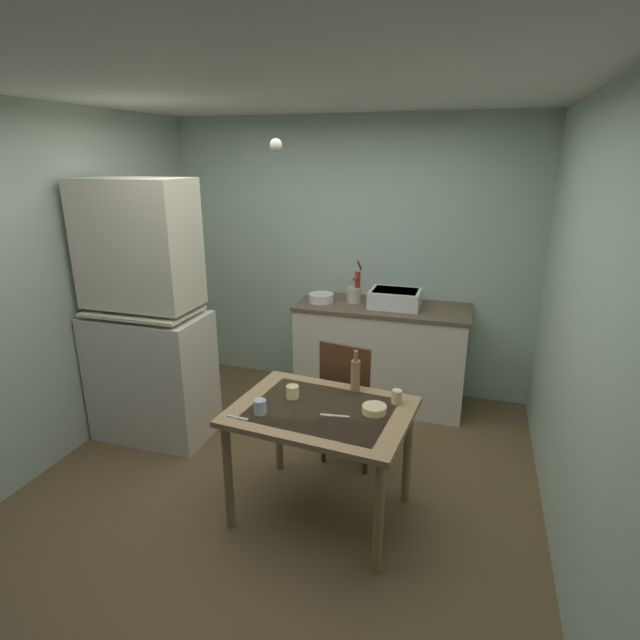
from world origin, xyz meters
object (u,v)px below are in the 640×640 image
(sink_basin, at_px, (395,298))
(mixing_bowl_counter, at_px, (321,298))
(glass_bottle, at_px, (355,374))
(dining_table, at_px, (321,424))
(hand_pump, at_px, (357,284))
(teacup_cream, at_px, (260,407))
(hutch_cabinet, at_px, (147,323))
(chair_far_side, at_px, (350,401))
(serving_bowl_wide, at_px, (374,409))

(sink_basin, bearing_deg, mixing_bowl_counter, -175.72)
(glass_bottle, bearing_deg, dining_table, -113.15)
(hand_pump, height_order, glass_bottle, hand_pump)
(sink_basin, distance_m, teacup_cream, 1.92)
(dining_table, bearing_deg, teacup_cream, -153.81)
(hutch_cabinet, bearing_deg, hand_pump, 39.68)
(dining_table, bearing_deg, hutch_cabinet, 160.93)
(hand_pump, relative_size, chair_far_side, 0.40)
(hand_pump, height_order, serving_bowl_wide, hand_pump)
(sink_basin, bearing_deg, serving_bowl_wide, -84.73)
(mixing_bowl_counter, bearing_deg, sink_basin, 4.28)
(dining_table, xyz_separation_m, glass_bottle, (0.13, 0.31, 0.21))
(dining_table, xyz_separation_m, chair_far_side, (0.03, 0.62, -0.15))
(teacup_cream, bearing_deg, hand_pump, 85.69)
(hand_pump, bearing_deg, teacup_cream, -94.31)
(dining_table, height_order, chair_far_side, chair_far_side)
(mixing_bowl_counter, xyz_separation_m, chair_far_side, (0.53, -1.01, -0.47))
(serving_bowl_wide, bearing_deg, hand_pump, 106.74)
(serving_bowl_wide, bearing_deg, sink_basin, 95.27)
(dining_table, distance_m, teacup_cream, 0.40)
(teacup_cream, bearing_deg, chair_far_side, 65.22)
(hutch_cabinet, bearing_deg, dining_table, -19.07)
(teacup_cream, height_order, glass_bottle, glass_bottle)
(hutch_cabinet, bearing_deg, chair_far_side, 2.34)
(sink_basin, distance_m, glass_bottle, 1.37)
(hutch_cabinet, distance_m, teacup_cream, 1.47)
(hutch_cabinet, relative_size, hand_pump, 5.29)
(glass_bottle, bearing_deg, sink_basin, 88.70)
(mixing_bowl_counter, bearing_deg, hand_pump, 16.82)
(mixing_bowl_counter, distance_m, chair_far_side, 1.24)
(hutch_cabinet, relative_size, chair_far_side, 2.11)
(chair_far_side, xyz_separation_m, serving_bowl_wide, (0.29, -0.57, 0.27))
(chair_far_side, bearing_deg, sink_basin, 82.74)
(dining_table, xyz_separation_m, serving_bowl_wide, (0.32, 0.05, 0.12))
(mixing_bowl_counter, bearing_deg, chair_far_side, -62.13)
(serving_bowl_wide, xyz_separation_m, glass_bottle, (-0.18, 0.27, 0.09))
(sink_basin, bearing_deg, hand_pump, 172.72)
(hutch_cabinet, distance_m, serving_bowl_wide, 1.99)
(chair_far_side, bearing_deg, teacup_cream, -114.78)
(chair_far_side, height_order, glass_bottle, glass_bottle)
(mixing_bowl_counter, xyz_separation_m, glass_bottle, (0.64, -1.31, -0.11))
(hand_pump, xyz_separation_m, serving_bowl_wide, (0.50, -1.68, -0.33))
(chair_far_side, bearing_deg, dining_table, -92.82)
(mixing_bowl_counter, distance_m, serving_bowl_wide, 1.79)
(hand_pump, distance_m, teacup_cream, 1.92)
(hutch_cabinet, distance_m, glass_bottle, 1.75)
(serving_bowl_wide, height_order, teacup_cream, teacup_cream)
(chair_far_side, relative_size, serving_bowl_wide, 6.63)
(teacup_cream, bearing_deg, serving_bowl_wide, 17.93)
(hutch_cabinet, bearing_deg, sink_basin, 32.53)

